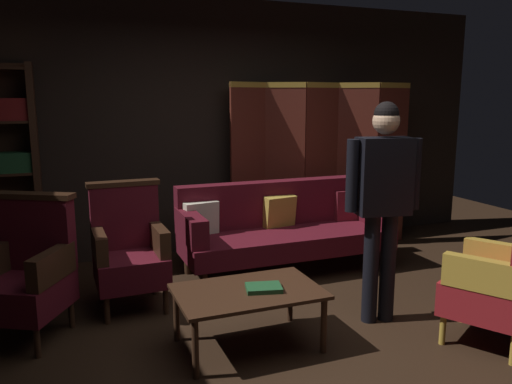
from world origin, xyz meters
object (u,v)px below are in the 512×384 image
at_px(armchair_wing_right, 27,272).
at_px(folding_screen, 321,163).
at_px(armchair_gilt_accent, 501,279).
at_px(armchair_wing_left, 129,249).
at_px(standing_figure, 383,193).
at_px(book_green_cloth, 264,288).
at_px(coffee_table, 248,296).
at_px(velvet_couch, 283,225).

bearing_deg(armchair_wing_right, folding_screen, 22.47).
distance_m(armchair_gilt_accent, armchair_wing_right, 3.36).
xyz_separation_m(folding_screen, armchair_wing_left, (-2.32, -0.98, -0.50)).
distance_m(standing_figure, book_green_cloth, 1.16).
height_order(coffee_table, armchair_wing_left, armchair_wing_left).
height_order(coffee_table, armchair_wing_right, armchair_wing_right).
bearing_deg(armchair_wing_right, velvet_couch, 16.37).
bearing_deg(book_green_cloth, folding_screen, 52.95).
bearing_deg(folding_screen, book_green_cloth, -127.05).
height_order(coffee_table, armchair_gilt_accent, armchair_gilt_accent).
distance_m(coffee_table, armchair_wing_left, 1.24).
relative_size(coffee_table, armchair_gilt_accent, 0.96).
relative_size(folding_screen, standing_figure, 1.25).
height_order(folding_screen, velvet_couch, folding_screen).
xyz_separation_m(folding_screen, standing_figure, (-0.56, -1.98, 0.04)).
distance_m(coffee_table, armchair_wing_right, 1.62).
xyz_separation_m(velvet_couch, standing_figure, (0.19, -1.39, 0.57)).
bearing_deg(folding_screen, velvet_couch, -141.62).
relative_size(coffee_table, book_green_cloth, 4.13).
distance_m(coffee_table, standing_figure, 1.28).
relative_size(armchair_wing_right, standing_figure, 0.61).
relative_size(armchair_gilt_accent, armchair_wing_left, 1.00).
xyz_separation_m(folding_screen, armchair_gilt_accent, (-0.01, -2.63, -0.50)).
height_order(armchair_wing_left, standing_figure, standing_figure).
bearing_deg(armchair_wing_left, armchair_wing_right, -158.63).
xyz_separation_m(coffee_table, armchair_wing_left, (-0.67, 1.04, 0.12)).
bearing_deg(coffee_table, standing_figure, 1.59).
bearing_deg(armchair_gilt_accent, standing_figure, 130.45).
bearing_deg(armchair_wing_left, armchair_gilt_accent, -35.45).
distance_m(coffee_table, book_green_cloth, 0.12).
height_order(armchair_gilt_accent, book_green_cloth, armchair_gilt_accent).
bearing_deg(armchair_gilt_accent, armchair_wing_right, 156.31).
bearing_deg(armchair_wing_left, folding_screen, 22.83).
bearing_deg(coffee_table, folding_screen, 50.64).
relative_size(armchair_gilt_accent, armchair_wing_right, 1.00).
height_order(coffee_table, standing_figure, standing_figure).
distance_m(folding_screen, armchair_wing_right, 3.37).
bearing_deg(coffee_table, armchair_wing_right, 152.77).
height_order(velvet_couch, coffee_table, velvet_couch).
distance_m(velvet_couch, armchair_gilt_accent, 2.17).
xyz_separation_m(velvet_couch, armchair_gilt_accent, (0.74, -2.04, 0.04)).
distance_m(armchair_wing_left, armchair_wing_right, 0.82).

